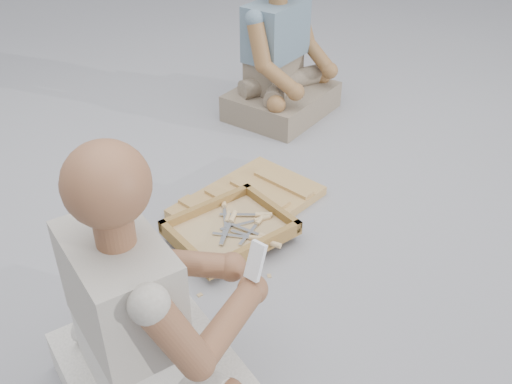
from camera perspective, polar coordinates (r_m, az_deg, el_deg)
ground at (r=2.26m, az=2.62°, el=-7.08°), size 60.00×60.00×0.00m
carved_panel at (r=2.55m, az=-0.82°, el=-1.01°), size 0.70×0.55×0.04m
tool_tray at (r=2.33m, az=-2.59°, el=-3.75°), size 0.48×0.39×0.06m
chisel_0 at (r=2.27m, az=0.65°, el=-4.42°), size 0.11×0.21×0.02m
chisel_1 at (r=2.37m, az=-2.91°, el=-2.86°), size 0.16×0.18×0.02m
chisel_2 at (r=2.39m, az=0.25°, el=-2.28°), size 0.19×0.14×0.02m
chisel_3 at (r=2.36m, az=-2.48°, el=-2.82°), size 0.17×0.16×0.02m
chisel_4 at (r=2.27m, az=-0.36°, el=-4.61°), size 0.17×0.17×0.02m
chisel_5 at (r=2.46m, az=-3.23°, el=-1.28°), size 0.12×0.20×0.02m
chisel_6 at (r=2.35m, az=0.21°, el=-3.06°), size 0.20×0.12×0.02m
chisel_7 at (r=2.25m, az=1.16°, el=-5.01°), size 0.12×0.20×0.02m
chisel_8 at (r=2.37m, az=0.14°, el=-2.83°), size 0.22×0.06×0.02m
wood_chip_0 at (r=2.28m, az=0.28°, el=-6.50°), size 0.02×0.02×0.00m
wood_chip_1 at (r=2.43m, az=-11.24°, el=-4.40°), size 0.02×0.02×0.00m
wood_chip_2 at (r=2.61m, az=-0.85°, el=-0.69°), size 0.02×0.02×0.00m
wood_chip_3 at (r=2.50m, az=0.33°, el=-2.46°), size 0.02×0.02×0.00m
wood_chip_4 at (r=2.16m, az=-0.53°, el=-9.24°), size 0.02×0.02×0.00m
wood_chip_5 at (r=2.52m, az=-11.87°, el=-2.98°), size 0.02×0.02×0.00m
wood_chip_6 at (r=2.20m, az=1.33°, el=-8.39°), size 0.02×0.02×0.00m
wood_chip_7 at (r=2.23m, az=-8.04°, el=-8.21°), size 0.02×0.02×0.00m
wood_chip_8 at (r=2.13m, az=-5.64°, el=-10.21°), size 0.02×0.02×0.00m
wood_chip_9 at (r=2.47m, az=-6.52°, el=-3.13°), size 0.02×0.02×0.00m
wood_chip_10 at (r=2.58m, az=1.29°, el=-1.14°), size 0.02×0.02×0.00m
wood_chip_11 at (r=2.43m, az=-8.34°, el=-4.08°), size 0.02×0.02×0.00m
wood_chip_12 at (r=2.30m, az=-5.95°, el=-6.37°), size 0.02×0.02×0.00m
craftsman at (r=1.63m, az=-11.12°, el=-13.13°), size 0.59×0.58×0.89m
companion at (r=3.27m, az=2.49°, el=12.73°), size 0.71×0.64×0.91m
mobile_phone at (r=1.61m, az=-0.05°, el=-6.90°), size 0.06×0.06×0.11m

